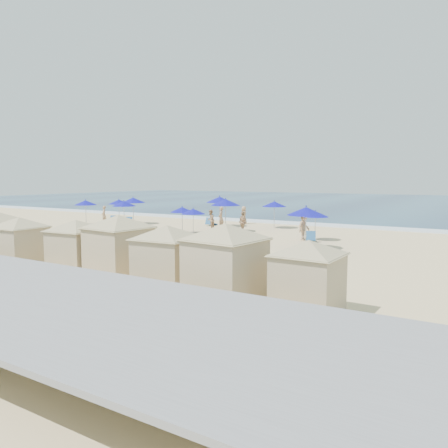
{
  "coord_description": "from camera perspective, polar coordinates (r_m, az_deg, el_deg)",
  "views": [
    {
      "loc": [
        17.86,
        -21.9,
        4.16
      ],
      "look_at": [
        2.59,
        3.0,
        1.09
      ],
      "focal_mm": 35.0,
      "sensor_mm": 36.0,
      "label": 1
    }
  ],
  "objects": [
    {
      "name": "umbrella_10",
      "position": [
        26.01,
        10.67,
        1.66
      ],
      "size": [
        2.27,
        2.27,
        2.58
      ],
      "color": "#A5A8AD",
      "rests_on": "ground"
    },
    {
      "name": "beachgoer_0",
      "position": [
        40.75,
        -15.41,
        1.12
      ],
      "size": [
        0.72,
        0.73,
        1.7
      ],
      "primitive_type": "imported",
      "rotation": [
        0.0,
        0.0,
        5.49
      ],
      "color": "tan",
      "rests_on": "ground"
    },
    {
      "name": "cabana_5",
      "position": [
        14.47,
        0.19,
        -3.83
      ],
      "size": [
        4.68,
        4.68,
        2.95
      ],
      "color": "tan",
      "rests_on": "ground"
    },
    {
      "name": "surf_line",
      "position": [
        41.65,
        5.97,
        0.29
      ],
      "size": [
        160.0,
        2.5,
        0.08
      ],
      "primitive_type": "cube",
      "color": "white",
      "rests_on": "ground"
    },
    {
      "name": "trash_bin",
      "position": [
        24.7,
        -14.76,
        -3.04
      ],
      "size": [
        0.73,
        0.73,
        0.72
      ],
      "primitive_type": "cube",
      "rotation": [
        0.0,
        0.0,
        -0.01
      ],
      "color": "black",
      "rests_on": "ground"
    },
    {
      "name": "beach_chair_3",
      "position": [
        29.4,
        -8.62,
        -1.75
      ],
      "size": [
        0.73,
        1.26,
        0.65
      ],
      "color": "#265B8E",
      "rests_on": "ground"
    },
    {
      "name": "cabana_1",
      "position": [
        22.26,
        -25.11,
        -1.44
      ],
      "size": [
        4.16,
        4.16,
        2.61
      ],
      "color": "tan",
      "rests_on": "ground"
    },
    {
      "name": "beachgoer_2",
      "position": [
        32.55,
        2.48,
        0.17
      ],
      "size": [
        1.07,
        0.9,
        1.71
      ],
      "primitive_type": "imported",
      "rotation": [
        0.0,
        0.0,
        2.56
      ],
      "color": "tan",
      "rests_on": "ground"
    },
    {
      "name": "umbrella_9",
      "position": [
        29.84,
        11.86,
        1.28
      ],
      "size": [
        1.79,
        1.79,
        2.04
      ],
      "color": "#A5A8AD",
      "rests_on": "ground"
    },
    {
      "name": "beachgoer_4",
      "position": [
        40.01,
        2.62,
        1.18
      ],
      "size": [
        0.55,
        0.81,
        1.61
      ],
      "primitive_type": "imported",
      "rotation": [
        0.0,
        0.0,
        4.76
      ],
      "color": "tan",
      "rests_on": "ground"
    },
    {
      "name": "umbrella_3",
      "position": [
        37.93,
        -12.96,
        2.62
      ],
      "size": [
        2.05,
        2.05,
        2.33
      ],
      "color": "#A5A8AD",
      "rests_on": "ground"
    },
    {
      "name": "cabana_2",
      "position": [
        20.1,
        -18.71,
        -1.96
      ],
      "size": [
        4.13,
        4.13,
        2.6
      ],
      "color": "tan",
      "rests_on": "ground"
    },
    {
      "name": "umbrella_0",
      "position": [
        42.04,
        -13.56,
        2.83
      ],
      "size": [
        1.98,
        1.98,
        2.26
      ],
      "color": "#A5A8AD",
      "rests_on": "ground"
    },
    {
      "name": "umbrella_7",
      "position": [
        33.8,
        0.2,
        2.86
      ],
      "size": [
        2.34,
        2.34,
        2.66
      ],
      "color": "#A5A8AD",
      "rests_on": "ground"
    },
    {
      "name": "umbrella_4",
      "position": [
        37.52,
        -0.57,
        3.21
      ],
      "size": [
        2.36,
        2.36,
        2.69
      ],
      "color": "#A5A8AD",
      "rests_on": "ground"
    },
    {
      "name": "cabana_6",
      "position": [
        13.58,
        10.94,
        -5.62
      ],
      "size": [
        4.04,
        4.04,
        2.53
      ],
      "color": "tan",
      "rests_on": "ground"
    },
    {
      "name": "beach_chair_1",
      "position": [
        40.14,
        -12.16,
        0.29
      ],
      "size": [
        1.1,
        1.48,
        0.74
      ],
      "color": "#265B8E",
      "rests_on": "ground"
    },
    {
      "name": "beach_chair_2",
      "position": [
        38.55,
        -1.75,
        0.18
      ],
      "size": [
        0.71,
        1.38,
        0.73
      ],
      "color": "#265B8E",
      "rests_on": "ground"
    },
    {
      "name": "umbrella_5",
      "position": [
        31.6,
        -4.05,
        1.66
      ],
      "size": [
        1.8,
        1.8,
        2.05
      ],
      "color": "#A5A8AD",
      "rests_on": "ground"
    },
    {
      "name": "ground",
      "position": [
        28.57,
        -7.6,
        -2.43
      ],
      "size": [
        160.0,
        160.0,
        0.0
      ],
      "primitive_type": "plane",
      "color": "beige",
      "rests_on": "ground"
    },
    {
      "name": "umbrella_1",
      "position": [
        41.24,
        -17.64,
        2.68
      ],
      "size": [
        2.0,
        2.0,
        2.27
      ],
      "color": "#A5A8AD",
      "rests_on": "ground"
    },
    {
      "name": "umbrella_2",
      "position": [
        40.56,
        -11.79,
        3.07
      ],
      "size": [
        2.2,
        2.2,
        2.51
      ],
      "color": "#A5A8AD",
      "rests_on": "ground"
    },
    {
      "name": "beach_chair_4",
      "position": [
        27.22,
        4.22,
        -2.28
      ],
      "size": [
        0.77,
        1.36,
        0.71
      ],
      "color": "#265B8E",
      "rests_on": "ground"
    },
    {
      "name": "beach_chair_0",
      "position": [
        41.91,
        -14.05,
        0.47
      ],
      "size": [
        0.87,
        1.43,
        0.74
      ],
      "color": "#265B8E",
      "rests_on": "ground"
    },
    {
      "name": "ocean",
      "position": [
        79.06,
        18.45,
        2.7
      ],
      "size": [
        160.0,
        80.0,
        0.06
      ],
      "primitive_type": "cube",
      "color": "navy",
      "rests_on": "ground"
    },
    {
      "name": "beachgoer_3",
      "position": [
        29.82,
        10.4,
        -0.33
      ],
      "size": [
        0.88,
        1.29,
        1.84
      ],
      "primitive_type": "imported",
      "rotation": [
        0.0,
        0.0,
        1.4
      ],
      "color": "tan",
      "rests_on": "ground"
    },
    {
      "name": "cabana_3",
      "position": [
        18.47,
        -13.59,
        -1.9
      ],
      "size": [
        4.65,
        4.65,
        2.93
      ],
      "color": "tan",
      "rests_on": "ground"
    },
    {
      "name": "beach_chair_5",
      "position": [
        29.29,
        11.26,
        -1.77
      ],
      "size": [
        1.08,
        1.49,
        0.75
      ],
      "color": "#265B8E",
      "rests_on": "ground"
    },
    {
      "name": "cabana_4",
      "position": [
        16.18,
        -7.43,
        -3.36
      ],
      "size": [
        4.28,
        4.28,
        2.7
      ],
      "color": "tan",
      "rests_on": "ground"
    },
    {
      "name": "beachgoer_5",
      "position": [
        36.07,
        -0.4,
        0.83
      ],
      "size": [
        0.65,
        0.78,
        1.82
      ],
      "primitive_type": "imported",
      "rotation": [
        0.0,
        0.0,
        5.08
      ],
      "color": "tan",
      "rests_on": "ground"
    },
    {
      "name": "beachgoer_1",
      "position": [
        35.55,
        -1.78,
        0.59
      ],
      "size": [
        0.72,
        0.87,
        1.62
      ],
      "primitive_type": "imported",
      "rotation": [
        0.0,
        0.0,
        4.86
      ],
      "color": "tan",
      "rests_on": "ground"
    },
    {
      "name": "umbrella_8",
      "position": [
        36.58,
        6.6,
        2.61
      ],
      "size": [
        2.05,
        2.05,
        2.33
      ],
      "color": "#A5A8AD",
      "rests_on": "ground"
    },
    {
      "name": "umbrella_6",
      "position": [
        32.89,
        -5.49,
        1.88
      ],
      "size": [
        1.83,
        1.83,
        2.09
      ],
      "color": "#A5A8AD",
      "rests_on": "ground"
    }
  ]
}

